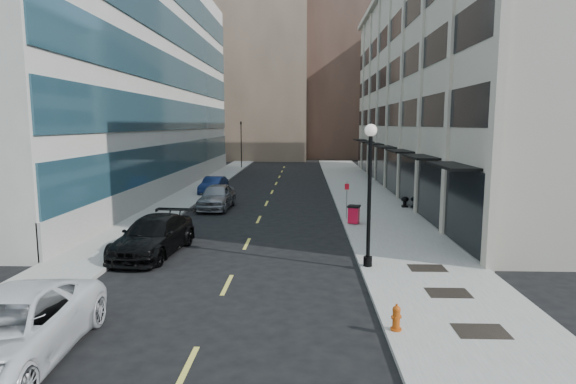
# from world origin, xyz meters

# --- Properties ---
(ground) EXTENTS (160.00, 160.00, 0.00)m
(ground) POSITION_xyz_m (0.00, 0.00, 0.00)
(ground) COLOR black
(ground) RESTS_ON ground
(sidewalk_right) EXTENTS (5.00, 80.00, 0.15)m
(sidewalk_right) POSITION_xyz_m (7.50, 20.00, 0.07)
(sidewalk_right) COLOR gray
(sidewalk_right) RESTS_ON ground
(sidewalk_left) EXTENTS (3.00, 80.00, 0.15)m
(sidewalk_left) POSITION_xyz_m (-6.50, 20.00, 0.07)
(sidewalk_left) COLOR gray
(sidewalk_left) RESTS_ON ground
(building_right) EXTENTS (15.30, 46.50, 18.25)m
(building_right) POSITION_xyz_m (16.94, 26.99, 8.99)
(building_right) COLOR #B1AB96
(building_right) RESTS_ON ground
(building_left) EXTENTS (16.14, 46.00, 20.00)m
(building_left) POSITION_xyz_m (-15.95, 27.00, 9.99)
(building_left) COLOR silver
(building_left) RESTS_ON ground
(skyline_tan_near) EXTENTS (14.00, 18.00, 28.00)m
(skyline_tan_near) POSITION_xyz_m (-4.00, 68.00, 14.00)
(skyline_tan_near) COLOR #90755E
(skyline_tan_near) RESTS_ON ground
(skyline_brown) EXTENTS (12.00, 16.00, 34.00)m
(skyline_brown) POSITION_xyz_m (8.00, 72.00, 17.00)
(skyline_brown) COLOR brown
(skyline_brown) RESTS_ON ground
(skyline_tan_far) EXTENTS (12.00, 14.00, 22.00)m
(skyline_tan_far) POSITION_xyz_m (-14.00, 78.00, 11.00)
(skyline_tan_far) COLOR #90755E
(skyline_tan_far) RESTS_ON ground
(skyline_stone) EXTENTS (10.00, 14.00, 20.00)m
(skyline_stone) POSITION_xyz_m (18.00, 66.00, 10.00)
(skyline_stone) COLOR #B1AB96
(skyline_stone) RESTS_ON ground
(grate_near) EXTENTS (1.40, 1.00, 0.01)m
(grate_near) POSITION_xyz_m (7.60, -2.00, 0.15)
(grate_near) COLOR black
(grate_near) RESTS_ON sidewalk_right
(grate_mid) EXTENTS (1.40, 1.00, 0.01)m
(grate_mid) POSITION_xyz_m (7.60, 1.00, 0.15)
(grate_mid) COLOR black
(grate_mid) RESTS_ON sidewalk_right
(grate_far) EXTENTS (1.40, 1.00, 0.01)m
(grate_far) POSITION_xyz_m (7.60, 3.80, 0.15)
(grate_far) COLOR black
(grate_far) RESTS_ON sidewalk_right
(road_centerline) EXTENTS (0.15, 68.20, 0.01)m
(road_centerline) POSITION_xyz_m (0.00, 17.00, 0.01)
(road_centerline) COLOR #D8CC4C
(road_centerline) RESTS_ON ground
(traffic_signal) EXTENTS (0.66, 0.66, 6.98)m
(traffic_signal) POSITION_xyz_m (-5.50, 48.00, 5.72)
(traffic_signal) COLOR black
(traffic_signal) RESTS_ON ground
(car_white_van) EXTENTS (3.21, 6.37, 1.73)m
(car_white_van) POSITION_xyz_m (-4.30, -4.00, 0.86)
(car_white_van) COLOR white
(car_white_van) RESTS_ON ground
(car_black_pickup) EXTENTS (2.94, 5.96, 1.67)m
(car_black_pickup) POSITION_xyz_m (-3.91, 6.00, 0.83)
(car_black_pickup) COLOR black
(car_black_pickup) RESTS_ON ground
(car_silver_sedan) EXTENTS (2.23, 5.10, 1.71)m
(car_silver_sedan) POSITION_xyz_m (-3.20, 17.59, 0.85)
(car_silver_sedan) COLOR gray
(car_silver_sedan) RESTS_ON ground
(car_blue_sedan) EXTENTS (1.89, 4.39, 1.41)m
(car_blue_sedan) POSITION_xyz_m (-4.80, 24.81, 0.70)
(car_blue_sedan) COLOR navy
(car_blue_sedan) RESTS_ON ground
(fire_hydrant) EXTENTS (0.30, 0.30, 0.74)m
(fire_hydrant) POSITION_xyz_m (5.30, -2.00, 0.51)
(fire_hydrant) COLOR #BE4A0D
(fire_hydrant) RESTS_ON sidewalk_right
(trash_bin) EXTENTS (0.81, 0.81, 1.04)m
(trash_bin) POSITION_xyz_m (5.58, 12.29, 0.71)
(trash_bin) COLOR red
(trash_bin) RESTS_ON sidewalk_right
(lamppost) EXTENTS (0.48, 0.48, 5.73)m
(lamppost) POSITION_xyz_m (5.30, 4.00, 3.52)
(lamppost) COLOR black
(lamppost) RESTS_ON sidewalk_right
(sign_post) EXTENTS (0.25, 0.13, 2.23)m
(sign_post) POSITION_xyz_m (5.30, 13.85, 1.60)
(sign_post) COLOR slate
(sign_post) RESTS_ON sidewalk_right
(urn_planter) EXTENTS (0.52, 0.52, 0.72)m
(urn_planter) POSITION_xyz_m (9.60, 17.90, 0.59)
(urn_planter) COLOR black
(urn_planter) RESTS_ON sidewalk_right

